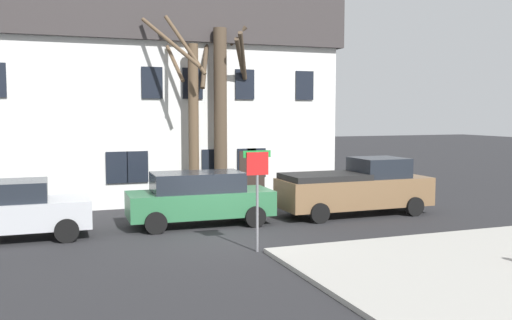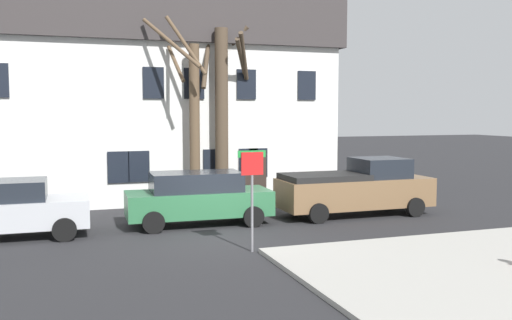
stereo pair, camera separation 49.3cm
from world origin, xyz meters
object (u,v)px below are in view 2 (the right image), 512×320
(car_green_wagon, at_px, (198,197))
(pickup_truck_brown, at_px, (356,188))
(bicycle_leaning, at_px, (25,212))
(building_main, at_px, (154,99))
(car_silver_sedan, at_px, (10,209))
(street_sign_pole, at_px, (252,181))
(tree_bare_near, at_px, (192,115))
(tree_bare_mid, at_px, (222,108))

(car_green_wagon, relative_size, pickup_truck_brown, 0.85)
(pickup_truck_brown, bearing_deg, bicycle_leaning, 168.22)
(building_main, distance_m, bicycle_leaning, 8.70)
(car_silver_sedan, bearing_deg, bicycle_leaning, 84.25)
(car_silver_sedan, height_order, car_green_wagon, car_green_wagon)
(car_silver_sedan, distance_m, street_sign_pole, 7.34)
(pickup_truck_brown, distance_m, bicycle_leaning, 11.41)
(building_main, height_order, tree_bare_near, building_main)
(tree_bare_mid, bearing_deg, street_sign_pole, -99.65)
(building_main, height_order, street_sign_pole, building_main)
(building_main, xyz_separation_m, tree_bare_mid, (1.99, -4.44, -0.44))
(street_sign_pole, xyz_separation_m, bicycle_leaning, (-5.95, 6.15, -1.52))
(building_main, distance_m, tree_bare_near, 4.80)
(tree_bare_near, xyz_separation_m, street_sign_pole, (-0.01, -7.21, -1.69))
(street_sign_pole, relative_size, bicycle_leaning, 1.53)
(tree_bare_mid, relative_size, car_silver_sedan, 1.61)
(car_green_wagon, bearing_deg, pickup_truck_brown, -1.21)
(car_silver_sedan, distance_m, car_green_wagon, 5.64)
(building_main, relative_size, tree_bare_mid, 2.11)
(building_main, height_order, car_silver_sedan, building_main)
(pickup_truck_brown, height_order, street_sign_pole, street_sign_pole)
(bicycle_leaning, bearing_deg, tree_bare_near, 10.07)
(tree_bare_mid, height_order, pickup_truck_brown, tree_bare_mid)
(car_silver_sedan, bearing_deg, car_green_wagon, 1.30)
(car_green_wagon, relative_size, bicycle_leaning, 2.70)
(building_main, distance_m, car_green_wagon, 8.64)
(pickup_truck_brown, bearing_deg, tree_bare_mid, 137.33)
(tree_bare_mid, distance_m, pickup_truck_brown, 6.07)
(building_main, height_order, pickup_truck_brown, building_main)
(tree_bare_near, bearing_deg, bicycle_leaning, -169.93)
(tree_bare_near, relative_size, pickup_truck_brown, 1.31)
(street_sign_pole, bearing_deg, bicycle_leaning, 134.06)
(bicycle_leaning, bearing_deg, pickup_truck_brown, -11.78)
(car_silver_sedan, relative_size, street_sign_pole, 1.65)
(tree_bare_mid, bearing_deg, car_green_wagon, -117.30)
(tree_bare_near, height_order, tree_bare_mid, tree_bare_near)
(tree_bare_near, bearing_deg, building_main, 98.91)
(pickup_truck_brown, distance_m, street_sign_pole, 6.52)
(tree_bare_mid, bearing_deg, building_main, 114.13)
(tree_bare_near, distance_m, tree_bare_mid, 1.31)
(tree_bare_mid, xyz_separation_m, car_green_wagon, (-1.81, -3.51, -2.93))
(car_green_wagon, height_order, pickup_truck_brown, pickup_truck_brown)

